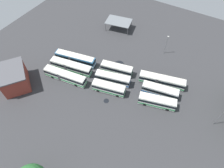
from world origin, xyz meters
TOP-DOWN VIEW (x-y plane):
  - ground_plane at (0.00, 0.00)m, footprint 107.09×107.09m
  - bus_row0_slot0 at (-13.84, -7.01)m, footprint 14.48×4.48m
  - bus_row0_slot1 at (-14.71, -2.76)m, footprint 14.49×4.96m
  - bus_row0_slot2 at (-15.75, 0.98)m, footprint 14.49×5.28m
  - bus_row1_slot0 at (0.77, -3.96)m, footprint 10.48×4.73m
  - bus_row1_slot1 at (-0.02, -0.11)m, footprint 11.41×5.15m
  - bus_row1_slot2 at (-0.96, 4.07)m, footprint 10.79×4.66m
  - bus_row2_slot0 at (15.46, -1.02)m, footprint 11.04×5.26m
  - bus_row2_slot1 at (14.71, 3.03)m, footprint 11.13×4.47m
  - bus_row2_slot2 at (13.75, 6.98)m, footprint 14.46×5.86m
  - depot_building at (-25.94, -16.43)m, footprint 12.87×12.39m
  - maintenance_shelter at (-12.17, 25.36)m, footprint 10.93×8.32m
  - lamp_post_by_building at (31.61, 1.30)m, footprint 0.56×0.28m
  - lamp_post_mid_lot at (9.31, 21.09)m, footprint 0.56×0.28m
  - puddle_front_lane at (1.94, -7.40)m, footprint 1.66×1.66m
  - puddle_centre_drain at (-2.08, 7.82)m, footprint 3.43×3.43m

SIDE VIEW (x-z plane):
  - ground_plane at x=0.00m, z-range 0.00..0.00m
  - puddle_front_lane at x=1.94m, z-range 0.00..0.01m
  - puddle_centre_drain at x=-2.08m, z-range 0.00..0.01m
  - bus_row1_slot0 at x=0.77m, z-range 0.10..3.53m
  - bus_row1_slot2 at x=-0.96m, z-range 0.10..3.53m
  - bus_row2_slot0 at x=15.46m, z-range 0.10..3.54m
  - bus_row2_slot1 at x=14.71m, z-range 0.10..3.54m
  - bus_row1_slot1 at x=-0.02m, z-range 0.10..3.54m
  - bus_row0_slot0 at x=-13.84m, z-range 0.10..3.54m
  - bus_row0_slot1 at x=-14.71m, z-range 0.10..3.54m
  - bus_row0_slot2 at x=-15.75m, z-range 0.10..3.54m
  - bus_row2_slot2 at x=13.75m, z-range 0.10..3.54m
  - depot_building at x=-25.94m, z-range 0.02..6.59m
  - maintenance_shelter at x=-12.17m, z-range 1.61..5.18m
  - lamp_post_mid_lot at x=9.31m, z-range 0.41..8.09m
  - lamp_post_by_building at x=31.61m, z-range 0.42..9.45m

